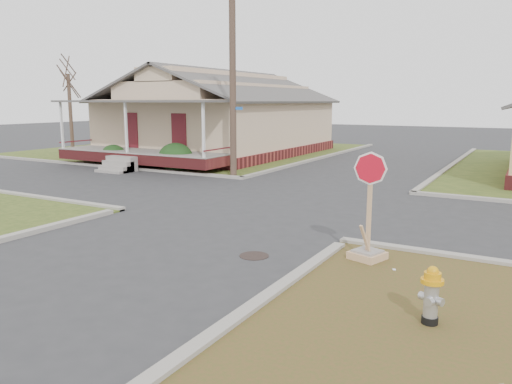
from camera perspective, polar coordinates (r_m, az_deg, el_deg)
The scene contains 11 objects.
ground at distance 12.45m, azimuth -7.93°, elevation -5.14°, with size 120.00×120.00×0.00m, color #2D2D30.
verge_far_left at distance 34.37m, azimuth -7.01°, elevation 4.79°, with size 19.00×19.00×0.05m, color #324418.
curbs at distance 16.59m, azimuth 2.59°, elevation -1.15°, with size 80.00×40.00×0.12m, color gray, non-canonical shape.
manhole at distance 10.88m, azimuth -0.22°, elevation -7.29°, with size 0.64×0.64×0.01m, color black.
corner_house at distance 31.42m, azimuth -4.08°, elevation 8.45°, with size 10.10×15.50×5.30m.
utility_pole at distance 21.77m, azimuth -2.69°, elevation 13.91°, with size 1.80×0.28×9.00m.
tree_far_left at distance 33.24m, azimuth -20.43°, elevation 8.32°, with size 0.22×0.22×4.90m, color #422D26.
fire_hydrant at distance 7.90m, azimuth 19.42°, elevation -10.75°, with size 0.33×0.33×0.89m.
stop_sign at distance 10.65m, azimuth 12.68°, elevation -4.97°, with size 0.64×0.62×2.26m.
hedge_left at distance 26.80m, azimuth -15.97°, elevation 4.13°, with size 1.40×1.15×1.07m, color #173A15.
hedge_right at distance 24.28m, azimuth -9.16°, elevation 3.97°, with size 1.60×1.31×1.22m, color #173A15.
Camera 1 is at (7.33, -9.51, 3.30)m, focal length 35.00 mm.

